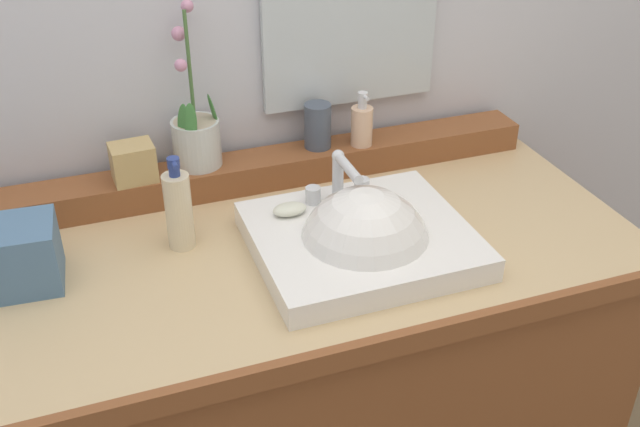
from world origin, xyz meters
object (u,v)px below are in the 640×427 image
(lotion_bottle, at_px, (179,209))
(tissue_box, at_px, (22,255))
(potted_plant, at_px, (196,135))
(trinket_box, at_px, (133,163))
(soap_bar, at_px, (289,209))
(sink_basin, at_px, (363,247))
(soap_dispenser, at_px, (362,124))
(tumbler_cup, at_px, (318,126))

(lotion_bottle, bearing_deg, tissue_box, -174.74)
(potted_plant, distance_m, trinket_box, 0.15)
(soap_bar, relative_size, tissue_box, 0.54)
(tissue_box, bearing_deg, trinket_box, 42.12)
(sink_basin, distance_m, soap_dispenser, 0.37)
(lotion_bottle, bearing_deg, trinket_box, 108.02)
(soap_bar, xyz_separation_m, lotion_bottle, (-0.22, 0.04, 0.02))
(soap_bar, relative_size, soap_dispenser, 0.54)
(sink_basin, distance_m, soap_bar, 0.17)
(trinket_box, bearing_deg, soap_dispenser, -4.26)
(sink_basin, relative_size, lotion_bottle, 2.13)
(tumbler_cup, distance_m, lotion_bottle, 0.42)
(potted_plant, xyz_separation_m, soap_dispenser, (0.38, -0.03, -0.02))
(sink_basin, bearing_deg, trinket_box, 139.21)
(potted_plant, bearing_deg, soap_dispenser, -4.57)
(sink_basin, xyz_separation_m, trinket_box, (-0.39, 0.34, 0.09))
(potted_plant, distance_m, tumbler_cup, 0.28)
(potted_plant, relative_size, trinket_box, 4.00)
(soap_dispenser, height_order, tumbler_cup, soap_dispenser)
(soap_dispenser, relative_size, tissue_box, 1.01)
(soap_bar, distance_m, potted_plant, 0.29)
(sink_basin, height_order, lotion_bottle, lotion_bottle)
(soap_bar, bearing_deg, trinket_box, 141.09)
(potted_plant, height_order, lotion_bottle, potted_plant)
(soap_bar, height_order, tissue_box, tissue_box)
(tumbler_cup, bearing_deg, lotion_bottle, -150.75)
(soap_bar, xyz_separation_m, tumbler_cup, (0.15, 0.24, 0.06))
(lotion_bottle, bearing_deg, sink_basin, -24.72)
(soap_dispenser, bearing_deg, potted_plant, 175.43)
(soap_bar, bearing_deg, tissue_box, 178.87)
(tissue_box, bearing_deg, soap_dispenser, 15.23)
(potted_plant, xyz_separation_m, trinket_box, (-0.14, -0.02, -0.03))
(soap_bar, height_order, soap_dispenser, soap_dispenser)
(sink_basin, xyz_separation_m, tumbler_cup, (0.03, 0.36, 0.10))
(lotion_bottle, bearing_deg, soap_dispenser, 21.17)
(soap_dispenser, relative_size, tumbler_cup, 1.23)
(potted_plant, bearing_deg, tissue_box, -147.91)
(soap_bar, distance_m, tissue_box, 0.51)
(sink_basin, relative_size, soap_dispenser, 3.23)
(soap_bar, relative_size, trinket_box, 0.77)
(potted_plant, height_order, tumbler_cup, potted_plant)
(potted_plant, bearing_deg, sink_basin, -55.48)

